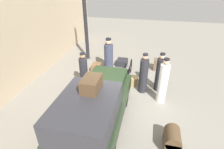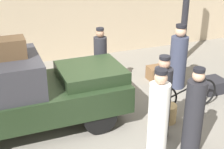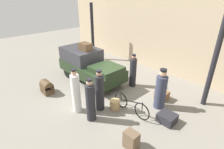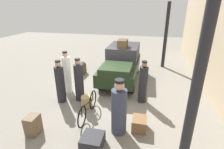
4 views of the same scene
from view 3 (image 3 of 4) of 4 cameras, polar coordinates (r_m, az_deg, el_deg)
ground_plane at (r=8.21m, az=-1.98°, el=-5.96°), size 30.00×30.00×0.00m
station_building_facade at (r=10.35m, az=15.49°, el=13.26°), size 16.00×0.15×4.50m
canopy_pillar_left at (r=11.94m, az=-6.40°, el=13.50°), size 0.20×0.20×3.67m
canopy_pillar_right at (r=7.63m, az=30.30°, el=3.21°), size 0.20×0.20×3.67m
truck at (r=9.16m, az=-7.68°, el=3.35°), size 3.75×1.60×1.59m
bicycle at (r=6.82m, az=6.19°, el=-9.88°), size 1.74×0.04×0.73m
wicker_basket at (r=7.08m, az=0.98°, el=-9.79°), size 0.41×0.41×0.39m
porter_carrying_trunk at (r=7.15m, az=15.61°, el=-5.10°), size 0.44×0.44×1.68m
porter_lifting_near_truck at (r=6.79m, az=-4.05°, el=-5.66°), size 0.34×0.34×1.69m
porter_standing_middle at (r=8.53m, az=6.86°, el=0.90°), size 0.33×0.33×1.65m
conductor_in_dark_uniform at (r=6.77m, az=-11.68°, el=-5.79°), size 0.34×0.34×1.79m
porter_with_bicycle at (r=6.29m, az=-7.01°, el=-8.77°), size 0.34×0.34×1.66m
suitcase_small_leather at (r=7.98m, az=15.96°, el=-6.48°), size 0.53×0.43×0.38m
trunk_umber_medium at (r=6.78m, az=17.51°, el=-13.35°), size 0.60×0.56×0.33m
trunk_large_brown at (r=5.57m, az=6.29°, el=-20.54°), size 0.42×0.32×0.58m
trunk_barrel_dark at (r=8.60m, az=-20.50°, el=-3.86°), size 0.61×0.43×0.62m
trunk_on_truck_roof at (r=9.00m, az=-8.67°, el=8.98°), size 0.66×0.44×0.36m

